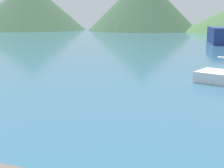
# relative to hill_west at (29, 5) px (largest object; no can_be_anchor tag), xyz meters

# --- Properties ---
(hill_west) EXTENTS (34.08, 34.08, 14.73)m
(hill_west) POSITION_rel_hill_west_xyz_m (0.00, 0.00, 0.00)
(hill_west) COLOR #38563D
(hill_west) RESTS_ON ground_plane
(hill_central) EXTENTS (31.68, 31.68, 15.53)m
(hill_central) POSITION_rel_hill_west_xyz_m (33.94, 6.33, 0.40)
(hill_central) COLOR #38563D
(hill_central) RESTS_ON ground_plane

